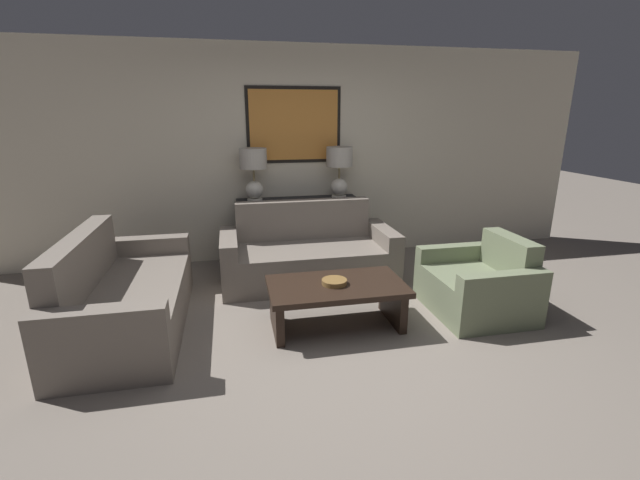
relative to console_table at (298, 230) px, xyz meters
The scene contains 10 objects.
ground_plane 2.28m from the console_table, 90.00° to the right, with size 20.00×20.00×0.00m, color slate.
back_wall 0.96m from the console_table, 90.00° to the left, with size 7.89×0.12×2.65m.
console_table is the anchor object (origin of this frame).
table_lamp_left 0.96m from the console_table, behind, with size 0.33×0.33×0.63m.
table_lamp_right 0.96m from the console_table, ahead, with size 0.33×0.33×0.63m.
couch_by_back_wall 0.69m from the console_table, 90.00° to the right, with size 1.93×0.88×0.87m.
couch_by_side 2.33m from the console_table, 140.25° to the right, with size 0.88×1.93×0.87m.
coffee_table 1.86m from the console_table, 88.65° to the right, with size 1.20×0.68×0.41m.
decorative_bowl 1.86m from the console_table, 89.34° to the right, with size 0.22×0.22×0.04m.
armchair_near_back_wall 2.34m from the console_table, 51.13° to the right, with size 0.83×0.96×0.73m.
Camera 1 is at (-0.82, -2.98, 1.85)m, focal length 24.00 mm.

